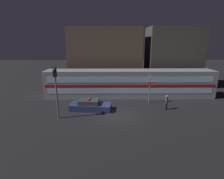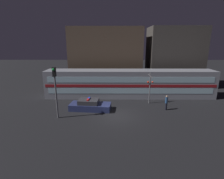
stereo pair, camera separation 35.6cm
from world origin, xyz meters
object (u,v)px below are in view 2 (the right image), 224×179
(train, at_px, (130,83))
(police_car, at_px, (90,105))
(traffic_light_corner, at_px, (55,85))
(pedestrian, at_px, (166,103))
(crossing_signal_near, at_px, (150,86))

(train, distance_m, police_car, 7.21)
(train, distance_m, traffic_light_corner, 10.91)
(train, relative_size, pedestrian, 13.59)
(train, relative_size, traffic_light_corner, 4.46)
(train, distance_m, pedestrian, 6.37)
(crossing_signal_near, distance_m, traffic_light_corner, 11.13)
(police_car, relative_size, traffic_light_corner, 0.92)
(police_car, bearing_deg, traffic_light_corner, -136.79)
(police_car, bearing_deg, crossing_signal_near, 22.63)
(pedestrian, height_order, crossing_signal_near, crossing_signal_near)
(train, bearing_deg, traffic_light_corner, -137.04)
(crossing_signal_near, xyz_separation_m, traffic_light_corner, (-10.12, -4.46, 1.17))
(train, height_order, pedestrian, train)
(police_car, height_order, pedestrian, pedestrian)
(train, relative_size, police_car, 4.85)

